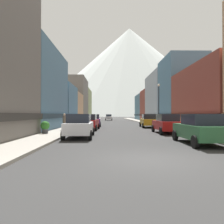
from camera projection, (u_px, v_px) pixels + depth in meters
ground_plane at (149, 160)px, 7.92m from camera, size 400.00×400.00×0.00m
sidewalk_left at (87, 122)px, 42.81m from camera, size 2.50×100.00×0.15m
sidewalk_right at (146, 122)px, 43.01m from camera, size 2.50×100.00×0.15m
storefront_left_1 at (16, 91)px, 23.55m from camera, size 9.90×11.59×9.28m
storefront_left_2 at (46, 106)px, 34.27m from camera, size 9.69×8.72×6.70m
storefront_left_3 at (61, 109)px, 43.01m from camera, size 8.87×8.51×6.23m
storefront_left_4 at (69, 101)px, 52.93m from camera, size 8.95×11.03×11.09m
storefront_left_5 at (79, 105)px, 64.69m from camera, size 7.45×11.55×9.63m
storefront_right_2 at (182, 92)px, 33.83m from camera, size 6.38×8.03×11.15m
storefront_right_3 at (169, 99)px, 44.66m from camera, size 8.75×13.18×10.65m
storefront_right_4 at (153, 106)px, 55.50m from camera, size 6.50×8.41×8.32m
storefront_right_5 at (148, 108)px, 65.68m from camera, size 7.30×11.79×8.07m
car_left_0 at (80, 126)px, 15.41m from camera, size 2.15×4.44×1.78m
car_left_1 at (89, 122)px, 22.92m from camera, size 2.23×4.48×1.78m
car_left_2 at (94, 120)px, 29.88m from camera, size 2.25×4.48×1.78m
car_right_0 at (200, 129)px, 12.05m from camera, size 2.13×4.43×1.78m
car_right_1 at (167, 124)px, 18.88m from camera, size 2.10×4.42×1.78m
car_right_2 at (149, 121)px, 27.55m from camera, size 2.23×4.47×1.78m
car_driving_0 at (109, 117)px, 60.94m from camera, size 2.06×4.40×1.78m
potted_plant_0 at (45, 127)px, 17.31m from camera, size 0.75×0.75×1.03m
pedestrian_0 at (81, 119)px, 34.06m from camera, size 0.36×0.36×1.65m
pedestrian_1 at (182, 123)px, 21.65m from camera, size 0.36×0.36×1.55m
pedestrian_2 at (64, 122)px, 21.38m from camera, size 0.36×0.36×1.71m
streetlamp_right at (159, 98)px, 28.25m from camera, size 0.36×0.36×5.86m
mountain_backdrop at (129, 72)px, 268.95m from camera, size 244.61×244.61×115.54m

